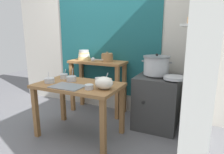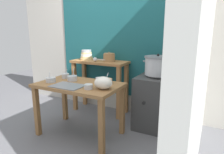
{
  "view_description": "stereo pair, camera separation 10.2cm",
  "coord_description": "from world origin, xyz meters",
  "px_view_note": "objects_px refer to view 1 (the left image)",
  "views": [
    {
      "loc": [
        1.4,
        -2.08,
        1.39
      ],
      "look_at": [
        0.37,
        0.15,
        0.82
      ],
      "focal_mm": 31.96,
      "sensor_mm": 36.0,
      "label": 1
    },
    {
      "loc": [
        1.5,
        -2.03,
        1.39
      ],
      "look_at": [
        0.37,
        0.15,
        0.82
      ],
      "focal_mm": 31.96,
      "sensor_mm": 36.0,
      "label": 2
    }
  ],
  "objects_px": {
    "back_shelf_table": "(98,74)",
    "prep_bowl_3": "(71,78)",
    "prep_bowl_1": "(99,79)",
    "prep_bowl_2": "(89,87)",
    "ladle": "(94,59)",
    "prep_bowl_0": "(50,80)",
    "clay_pot": "(107,57)",
    "steamer_pot": "(156,65)",
    "prep_bowl_4": "(107,81)",
    "prep_table": "(79,92)",
    "plastic_bag": "(104,83)",
    "stove_block": "(157,101)",
    "wide_pan": "(174,78)",
    "prep_bowl_5": "(64,76)",
    "bowl_stack_enamel": "(84,55)",
    "serving_tray": "(68,86)"
  },
  "relations": [
    {
      "from": "back_shelf_table",
      "to": "prep_bowl_3",
      "type": "height_order",
      "value": "back_shelf_table"
    },
    {
      "from": "prep_bowl_1",
      "to": "prep_bowl_2",
      "type": "bearing_deg",
      "value": -78.09
    },
    {
      "from": "ladle",
      "to": "prep_bowl_0",
      "type": "relative_size",
      "value": 2.01
    },
    {
      "from": "clay_pot",
      "to": "prep_bowl_0",
      "type": "xyz_separation_m",
      "value": [
        -0.39,
        -0.94,
        -0.21
      ]
    },
    {
      "from": "back_shelf_table",
      "to": "prep_bowl_1",
      "type": "height_order",
      "value": "back_shelf_table"
    },
    {
      "from": "steamer_pot",
      "to": "prep_bowl_3",
      "type": "relative_size",
      "value": 2.43
    },
    {
      "from": "prep_bowl_2",
      "to": "prep_bowl_4",
      "type": "xyz_separation_m",
      "value": [
        0.07,
        0.34,
        0.0
      ]
    },
    {
      "from": "clay_pot",
      "to": "prep_bowl_4",
      "type": "height_order",
      "value": "clay_pot"
    },
    {
      "from": "prep_table",
      "to": "plastic_bag",
      "type": "relative_size",
      "value": 4.94
    },
    {
      "from": "plastic_bag",
      "to": "prep_bowl_1",
      "type": "height_order",
      "value": "plastic_bag"
    },
    {
      "from": "prep_bowl_1",
      "to": "prep_bowl_3",
      "type": "height_order",
      "value": "prep_bowl_3"
    },
    {
      "from": "back_shelf_table",
      "to": "clay_pot",
      "type": "height_order",
      "value": "clay_pot"
    },
    {
      "from": "back_shelf_table",
      "to": "stove_block",
      "type": "height_order",
      "value": "back_shelf_table"
    },
    {
      "from": "prep_table",
      "to": "prep_bowl_4",
      "type": "xyz_separation_m",
      "value": [
        0.32,
        0.19,
        0.14
      ]
    },
    {
      "from": "ladle",
      "to": "wide_pan",
      "type": "distance_m",
      "value": 1.33
    },
    {
      "from": "prep_bowl_0",
      "to": "prep_bowl_5",
      "type": "xyz_separation_m",
      "value": [
        0.02,
        0.27,
        0.0
      ]
    },
    {
      "from": "bowl_stack_enamel",
      "to": "prep_bowl_4",
      "type": "height_order",
      "value": "bowl_stack_enamel"
    },
    {
      "from": "stove_block",
      "to": "prep_bowl_2",
      "type": "bearing_deg",
      "value": -126.38
    },
    {
      "from": "stove_block",
      "to": "clay_pot",
      "type": "bearing_deg",
      "value": 171.52
    },
    {
      "from": "prep_table",
      "to": "steamer_pot",
      "type": "bearing_deg",
      "value": 40.46
    },
    {
      "from": "stove_block",
      "to": "prep_bowl_3",
      "type": "relative_size",
      "value": 4.47
    },
    {
      "from": "prep_bowl_5",
      "to": "prep_bowl_4",
      "type": "bearing_deg",
      "value": 2.13
    },
    {
      "from": "prep_table",
      "to": "prep_bowl_1",
      "type": "xyz_separation_m",
      "value": [
        0.17,
        0.24,
        0.14
      ]
    },
    {
      "from": "stove_block",
      "to": "bowl_stack_enamel",
      "type": "distance_m",
      "value": 1.45
    },
    {
      "from": "stove_block",
      "to": "prep_bowl_0",
      "type": "relative_size",
      "value": 5.73
    },
    {
      "from": "back_shelf_table",
      "to": "plastic_bag",
      "type": "height_order",
      "value": "back_shelf_table"
    },
    {
      "from": "prep_bowl_3",
      "to": "prep_bowl_5",
      "type": "relative_size",
      "value": 1.23
    },
    {
      "from": "prep_bowl_0",
      "to": "steamer_pot",
      "type": "bearing_deg",
      "value": 34.13
    },
    {
      "from": "wide_pan",
      "to": "ladle",
      "type": "bearing_deg",
      "value": 171.39
    },
    {
      "from": "prep_table",
      "to": "prep_bowl_2",
      "type": "bearing_deg",
      "value": -31.15
    },
    {
      "from": "wide_pan",
      "to": "prep_bowl_5",
      "type": "relative_size",
      "value": 1.97
    },
    {
      "from": "prep_table",
      "to": "back_shelf_table",
      "type": "distance_m",
      "value": 0.85
    },
    {
      "from": "stove_block",
      "to": "ladle",
      "type": "height_order",
      "value": "ladle"
    },
    {
      "from": "clay_pot",
      "to": "serving_tray",
      "type": "relative_size",
      "value": 0.48
    },
    {
      "from": "prep_bowl_1",
      "to": "prep_bowl_4",
      "type": "relative_size",
      "value": 0.8
    },
    {
      "from": "clay_pot",
      "to": "prep_bowl_0",
      "type": "distance_m",
      "value": 1.04
    },
    {
      "from": "prep_table",
      "to": "prep_bowl_1",
      "type": "distance_m",
      "value": 0.32
    },
    {
      "from": "prep_bowl_1",
      "to": "prep_bowl_4",
      "type": "distance_m",
      "value": 0.16
    },
    {
      "from": "bowl_stack_enamel",
      "to": "prep_bowl_0",
      "type": "height_order",
      "value": "bowl_stack_enamel"
    },
    {
      "from": "prep_bowl_0",
      "to": "prep_bowl_2",
      "type": "bearing_deg",
      "value": -3.91
    },
    {
      "from": "clay_pot",
      "to": "serving_tray",
      "type": "xyz_separation_m",
      "value": [
        -0.05,
        -1.0,
        -0.24
      ]
    },
    {
      "from": "wide_pan",
      "to": "prep_bowl_2",
      "type": "bearing_deg",
      "value": -141.95
    },
    {
      "from": "steamer_pot",
      "to": "prep_bowl_0",
      "type": "xyz_separation_m",
      "value": [
        -1.22,
        -0.83,
        -0.16
      ]
    },
    {
      "from": "stove_block",
      "to": "ladle",
      "type": "relative_size",
      "value": 2.85
    },
    {
      "from": "prep_table",
      "to": "prep_bowl_1",
      "type": "relative_size",
      "value": 10.14
    },
    {
      "from": "steamer_pot",
      "to": "prep_bowl_5",
      "type": "height_order",
      "value": "steamer_pot"
    },
    {
      "from": "prep_bowl_1",
      "to": "steamer_pot",
      "type": "bearing_deg",
      "value": 35.69
    },
    {
      "from": "bowl_stack_enamel",
      "to": "ladle",
      "type": "distance_m",
      "value": 0.28
    },
    {
      "from": "plastic_bag",
      "to": "prep_bowl_0",
      "type": "distance_m",
      "value": 0.79
    },
    {
      "from": "ladle",
      "to": "prep_bowl_1",
      "type": "xyz_separation_m",
      "value": [
        0.36,
        -0.49,
        -0.19
      ]
    }
  ]
}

